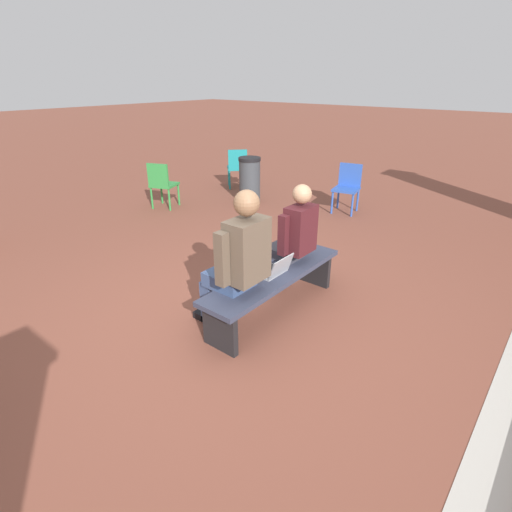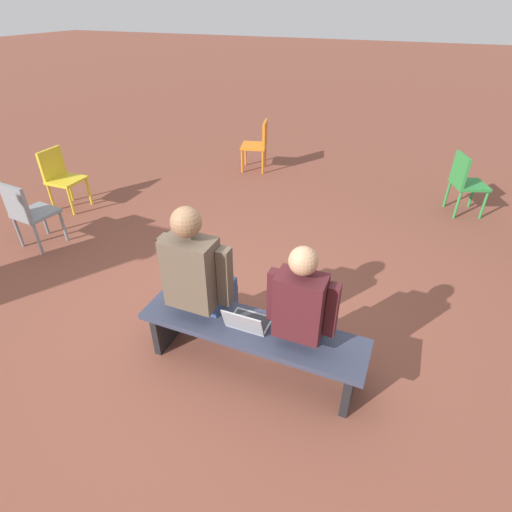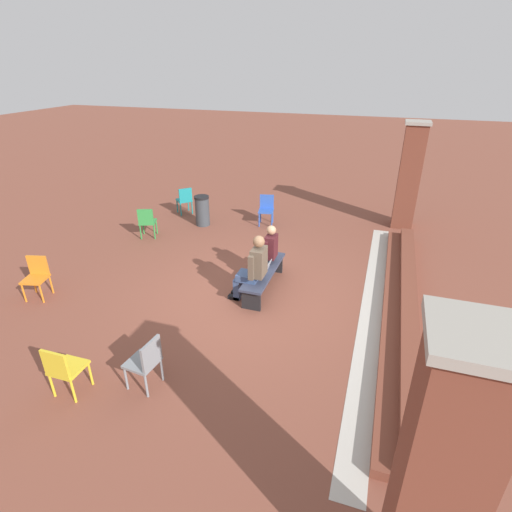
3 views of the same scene
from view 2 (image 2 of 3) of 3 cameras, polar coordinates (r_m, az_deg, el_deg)
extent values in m
plane|color=brown|center=(3.72, -4.77, -11.18)|extent=(60.00, 60.00, 0.00)
cube|color=#33384C|center=(3.15, -0.65, -10.39)|extent=(1.80, 0.44, 0.05)
cube|color=black|center=(3.18, 13.37, -16.86)|extent=(0.06, 0.37, 0.40)
cube|color=black|center=(3.61, -12.56, -9.39)|extent=(0.06, 0.37, 0.40)
cube|color=#383842|center=(3.12, 7.01, -9.27)|extent=(0.30, 0.35, 0.12)
cube|color=#383842|center=(3.42, 8.85, -11.16)|extent=(0.10, 0.11, 0.45)
cube|color=black|center=(3.60, 8.80, -12.83)|extent=(0.10, 0.21, 0.06)
cube|color=#383842|center=(3.45, 6.26, -10.52)|extent=(0.10, 0.11, 0.45)
cube|color=black|center=(3.62, 6.33, -12.21)|extent=(0.10, 0.21, 0.06)
cube|color=#47191E|center=(2.77, 6.29, -7.08)|extent=(0.34, 0.21, 0.49)
cube|color=maroon|center=(2.88, 6.90, -6.30)|extent=(0.04, 0.01, 0.30)
cube|color=#47191E|center=(2.80, 10.82, -7.59)|extent=(0.08, 0.09, 0.42)
cube|color=#47191E|center=(2.88, 2.58, -5.61)|extent=(0.08, 0.09, 0.42)
sphere|color=tan|center=(2.55, 6.78, -0.70)|extent=(0.19, 0.19, 0.19)
cube|color=#384C75|center=(3.38, -6.78, -5.20)|extent=(0.34, 0.40, 0.14)
cube|color=#384C75|center=(3.66, -3.72, -7.25)|extent=(0.11, 0.12, 0.45)
cube|color=black|center=(3.83, -3.23, -8.88)|extent=(0.11, 0.24, 0.07)
cube|color=#384C75|center=(3.73, -6.26, -6.53)|extent=(0.11, 0.12, 0.45)
cube|color=black|center=(3.89, -5.68, -8.16)|extent=(0.11, 0.24, 0.07)
cube|color=brown|center=(3.02, -9.21, -2.32)|extent=(0.38, 0.24, 0.57)
cube|color=brown|center=(2.98, -4.46, -2.97)|extent=(0.09, 0.10, 0.48)
cube|color=brown|center=(3.19, -12.29, -0.95)|extent=(0.09, 0.10, 0.48)
sphere|color=#8C6647|center=(2.80, -9.97, 4.79)|extent=(0.22, 0.22, 0.22)
cube|color=#9EA0A5|center=(3.16, -0.85, -9.33)|extent=(0.32, 0.22, 0.02)
cube|color=#2D2D33|center=(3.16, -0.78, -9.05)|extent=(0.29, 0.15, 0.00)
cube|color=#9EA0A5|center=(2.99, -1.94, -9.52)|extent=(0.32, 0.07, 0.19)
cube|color=#33519E|center=(3.00, -1.88, -9.43)|extent=(0.28, 0.06, 0.17)
cube|color=gray|center=(5.47, -28.93, 5.39)|extent=(0.46, 0.46, 0.04)
cube|color=gray|center=(5.30, -31.16, 6.58)|extent=(0.40, 0.08, 0.40)
cylinder|color=gray|center=(5.50, -25.79, 3.85)|extent=(0.04, 0.04, 0.40)
cylinder|color=gray|center=(5.78, -28.00, 4.60)|extent=(0.04, 0.04, 0.40)
cylinder|color=gray|center=(5.34, -28.68, 2.11)|extent=(0.04, 0.04, 0.40)
cylinder|color=gray|center=(5.62, -30.81, 2.96)|extent=(0.04, 0.04, 0.40)
cube|color=gold|center=(6.31, -25.45, 9.76)|extent=(0.42, 0.42, 0.04)
cube|color=gold|center=(6.37, -27.15, 11.70)|extent=(0.04, 0.40, 0.40)
cylinder|color=gold|center=(6.15, -24.92, 7.07)|extent=(0.04, 0.04, 0.40)
cylinder|color=gold|center=(6.38, -22.74, 8.47)|extent=(0.04, 0.04, 0.40)
cylinder|color=gold|center=(6.41, -27.22, 7.45)|extent=(0.04, 0.04, 0.40)
cylinder|color=gold|center=(6.62, -25.05, 8.80)|extent=(0.04, 0.04, 0.40)
cube|color=#2D893D|center=(6.29, 28.20, 8.96)|extent=(0.55, 0.55, 0.04)
cube|color=#2D893D|center=(6.13, 27.14, 10.95)|extent=(0.19, 0.39, 0.40)
cylinder|color=#2D893D|center=(6.31, 29.77, 6.33)|extent=(0.04, 0.04, 0.40)
cylinder|color=#2D893D|center=(6.60, 28.49, 7.78)|extent=(0.04, 0.04, 0.40)
cylinder|color=#2D893D|center=(6.15, 26.82, 6.53)|extent=(0.04, 0.04, 0.40)
cylinder|color=#2D893D|center=(6.44, 25.63, 7.99)|extent=(0.04, 0.04, 0.40)
cube|color=orange|center=(7.16, -0.30, 15.45)|extent=(0.51, 0.51, 0.04)
cube|color=orange|center=(7.07, 1.29, 17.08)|extent=(0.14, 0.40, 0.40)
cylinder|color=orange|center=(7.42, -1.50, 14.31)|extent=(0.04, 0.04, 0.40)
cylinder|color=orange|center=(7.09, -2.00, 13.37)|extent=(0.04, 0.04, 0.40)
cylinder|color=orange|center=(7.37, 1.35, 14.18)|extent=(0.04, 0.04, 0.40)
cylinder|color=orange|center=(7.03, 0.97, 13.24)|extent=(0.04, 0.04, 0.40)
camera|label=1|loc=(3.80, -68.16, 7.52)|focal=28.00mm
camera|label=3|loc=(7.96, -77.86, 22.64)|focal=28.00mm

